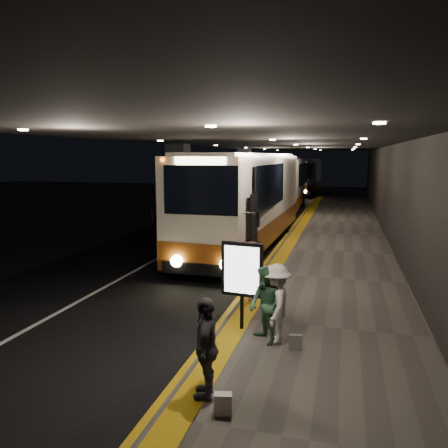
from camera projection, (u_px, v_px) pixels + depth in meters
The scene contains 19 objects.
ground at pixel (178, 279), 14.02m from camera, with size 90.00×90.00×0.00m, color black.
lane_line_white at pixel (181, 246), 19.25m from camera, with size 0.12×50.00×0.01m, color silver.
kerb_stripe_yellow at pixel (275, 251), 18.15m from camera, with size 0.18×50.00×0.01m, color gold.
sidewalk at pixel (334, 253), 17.51m from camera, with size 4.50×50.00×0.15m, color #514C44.
tactile_strip at pixel (287, 248), 18.00m from camera, with size 0.50×50.00×0.01m, color gold.
terminal_wall at pixel (398, 180), 16.46m from camera, with size 0.10×50.00×6.00m, color black.
support_columns at pixel (179, 198), 17.88m from camera, with size 0.80×24.80×4.40m.
canopy at pixel (281, 139), 17.40m from camera, with size 9.00×50.00×0.40m, color black.
coach_main at pixel (247, 204), 18.71m from camera, with size 2.89×12.61×3.91m.
coach_second at pixel (282, 187), 30.17m from camera, with size 2.85×11.79×3.68m.
coach_third at pixel (304, 178), 45.04m from camera, with size 2.90×11.12×3.46m.
passenger_boarding at pixel (253, 271), 11.43m from camera, with size 0.57×0.38×1.57m, color #D46382.
passenger_waiting_green at pixel (265, 305), 8.80m from camera, with size 0.77×0.47×1.58m, color #3B6A4A.
passenger_waiting_white at pixel (276, 303), 8.84m from camera, with size 1.05×0.49×1.62m, color silver.
passenger_waiting_grey at pixel (206, 347), 6.81m from camera, with size 0.95×0.49×1.63m, color #434448.
bag_polka at pixel (295, 342), 8.56m from camera, with size 0.25×0.11×0.30m, color black.
bag_plain at pixel (223, 404), 6.40m from camera, with size 0.26×0.15×0.33m, color silver.
info_sign at pixel (242, 271), 9.40m from camera, with size 0.92×0.20×1.94m.
stanchion_post at pixel (253, 280), 11.45m from camera, with size 0.05×0.05×1.10m, color black.
Camera 1 is at (5.07, -12.68, 3.92)m, focal length 35.00 mm.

